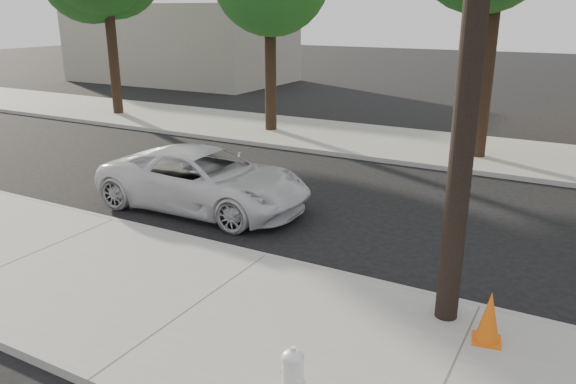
{
  "coord_description": "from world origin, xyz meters",
  "views": [
    {
      "loc": [
        5.17,
        -10.56,
        4.65
      ],
      "look_at": [
        -0.26,
        -0.77,
        1.0
      ],
      "focal_mm": 35.0,
      "sensor_mm": 36.0,
      "label": 1
    }
  ],
  "objects_px": {
    "utility_pole": "(476,6)",
    "police_cruiser": "(204,179)",
    "fire_hydrant": "(293,377)",
    "traffic_cone": "(489,318)"
  },
  "relations": [
    {
      "from": "police_cruiser",
      "to": "traffic_cone",
      "type": "xyz_separation_m",
      "value": [
        7.19,
        -2.93,
        -0.21
      ]
    },
    {
      "from": "fire_hydrant",
      "to": "traffic_cone",
      "type": "height_order",
      "value": "traffic_cone"
    },
    {
      "from": "police_cruiser",
      "to": "fire_hydrant",
      "type": "bearing_deg",
      "value": -136.63
    },
    {
      "from": "traffic_cone",
      "to": "utility_pole",
      "type": "bearing_deg",
      "value": 149.45
    },
    {
      "from": "police_cruiser",
      "to": "fire_hydrant",
      "type": "xyz_separation_m",
      "value": [
        5.39,
        -5.42,
        -0.24
      ]
    },
    {
      "from": "police_cruiser",
      "to": "fire_hydrant",
      "type": "relative_size",
      "value": 7.44
    },
    {
      "from": "utility_pole",
      "to": "police_cruiser",
      "type": "height_order",
      "value": "utility_pole"
    },
    {
      "from": "utility_pole",
      "to": "police_cruiser",
      "type": "distance_m",
      "value": 8.03
    },
    {
      "from": "police_cruiser",
      "to": "traffic_cone",
      "type": "height_order",
      "value": "police_cruiser"
    },
    {
      "from": "utility_pole",
      "to": "fire_hydrant",
      "type": "distance_m",
      "value": 5.22
    }
  ]
}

